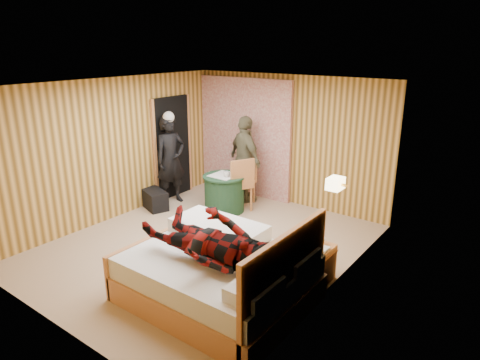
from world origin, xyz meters
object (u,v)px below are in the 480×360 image
Objects in this scene: chair_far at (245,176)px; chair_near at (240,181)px; bed at (221,274)px; man_at_table at (245,160)px; nightstand at (316,264)px; woman_standing at (171,160)px; wall_lamp at (336,183)px; man_on_bed at (209,231)px; duffel_bag at (154,199)px; round_table at (224,193)px.

chair_near reaches higher than chair_far.
bed is 3.53m from man_at_table.
woman_standing is at bearing 164.84° from nightstand.
bed is (-0.80, -1.42, -0.96)m from wall_lamp.
chair_far is at bearing 119.62° from man_on_bed.
chair_far reaches higher than duffel_bag.
woman_standing is (-1.13, -0.25, 0.51)m from round_table.
woman_standing is 1.46m from man_at_table.
man_on_bed reaches higher than man_at_table.
woman_standing is at bearing 170.13° from wall_lamp.
bed is 3.46m from chair_far.
man_on_bed is (1.83, -2.55, 0.66)m from round_table.
round_table is 0.38m from chair_near.
wall_lamp is 0.12× the size of bed.
duffel_bag is 0.83m from woman_standing.
nightstand is 3.77m from duffel_bag.
wall_lamp is 3.82m from woman_standing.
wall_lamp is 0.25× the size of chair_near.
chair_far reaches higher than nightstand.
man_on_bed is at bearing -49.54° from chair_far.
woman_standing reaches higher than duffel_bag.
man_on_bed is at bearing -54.37° from round_table.
round_table is (-2.60, 0.90, -0.94)m from wall_lamp.
man_on_bed is at bearing -11.25° from duffel_bag.
bed reaches higher than nightstand.
man_at_table is (-1.80, 2.99, 0.52)m from bed.
man_on_bed is (1.81, -3.19, 0.48)m from chair_far.
nightstand is 0.30× the size of woman_standing.
bed is 2.70× the size of round_table.
duffel_bag is at bearing -170.89° from woman_standing.
man_at_table is at bearing 121.00° from bed.
chair_far is 0.89× the size of chair_near.
nightstand is (0.76, 1.07, -0.08)m from bed.
chair_near is 0.63m from man_at_table.
chair_far is at bearing 143.40° from nightstand.
round_table is (-2.56, 1.25, 0.10)m from nightstand.
nightstand is 3.26m from man_at_table.
round_table is 0.84m from man_at_table.
bed is 1.25× the size of man_at_table.
round_table is at bearing 160.92° from wall_lamp.
man_at_table is (1.17, 1.37, 0.68)m from duffel_bag.
chair_near is (0.23, -0.48, 0.06)m from chair_far.
round_table is 0.45× the size of man_on_bed.
bed is 3.42× the size of duffel_bag.
round_table reaches higher than duffel_bag.
woman_standing is 1.01× the size of man_at_table.
duffel_bag is at bearing -149.08° from round_table.
nightstand is 0.56× the size of chair_far.
woman_standing is (-3.69, 1.00, 0.61)m from nightstand.
man_on_bed reaches higher than duffel_bag.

